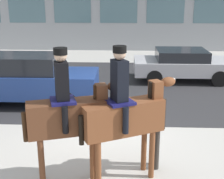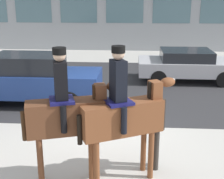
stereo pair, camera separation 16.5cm
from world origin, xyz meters
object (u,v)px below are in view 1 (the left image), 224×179
object	(u,v)px
mounted_horse_lead	(69,114)
pedestrian_bystander	(155,121)
street_car_near_lane	(28,79)
mounted_horse_companion	(125,114)
street_car_far_lane	(183,64)

from	to	relation	value
mounted_horse_lead	pedestrian_bystander	bearing A→B (deg)	2.28
street_car_near_lane	mounted_horse_lead	bearing A→B (deg)	-64.05
mounted_horse_companion	street_car_far_lane	bearing A→B (deg)	46.43
pedestrian_bystander	mounted_horse_companion	bearing A→B (deg)	17.45
mounted_horse_companion	street_car_near_lane	world-z (taller)	mounted_horse_companion
mounted_horse_lead	mounted_horse_companion	bearing A→B (deg)	-11.29
mounted_horse_lead	pedestrian_bystander	distance (m)	1.76
mounted_horse_lead	street_car_far_lane	xyz separation A→B (m)	(3.42, 7.71, -0.69)
mounted_horse_lead	mounted_horse_companion	world-z (taller)	mounted_horse_companion
mounted_horse_lead	mounted_horse_companion	xyz separation A→B (m)	(1.00, 0.11, -0.02)
street_car_far_lane	mounted_horse_lead	bearing A→B (deg)	-113.89
pedestrian_bystander	street_car_far_lane	size ratio (longest dim) A/B	0.43
mounted_horse_lead	mounted_horse_companion	size ratio (longest dim) A/B	0.99
pedestrian_bystander	street_car_far_lane	world-z (taller)	pedestrian_bystander
mounted_horse_lead	street_car_far_lane	bearing A→B (deg)	48.56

